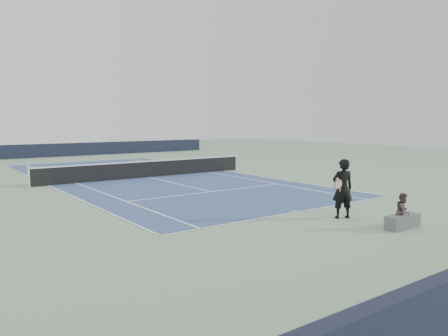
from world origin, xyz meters
TOP-DOWN VIEW (x-y plane):
  - ground at (0.00, 0.00)m, footprint 80.00×80.00m
  - court_surface at (0.00, 0.00)m, footprint 10.97×23.77m
  - tennis_net at (0.00, 0.00)m, footprint 12.90×0.10m
  - windscreen_far at (0.00, 17.88)m, footprint 30.00×0.25m
  - tennis_player at (0.52, -13.41)m, footprint 0.91×0.80m
  - tennis_ball at (0.69, -13.93)m, footprint 0.07×0.07m
  - spectator_bench at (0.90, -15.39)m, footprint 1.36×0.72m

SIDE VIEW (x-z plane):
  - ground at x=0.00m, z-range 0.00..0.00m
  - court_surface at x=0.00m, z-range 0.00..0.01m
  - tennis_ball at x=0.69m, z-range 0.00..0.07m
  - spectator_bench at x=0.90m, z-range -0.18..0.94m
  - tennis_net at x=0.00m, z-range -0.03..1.04m
  - windscreen_far at x=0.00m, z-range 0.00..1.20m
  - tennis_player at x=0.52m, z-range 0.00..2.00m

